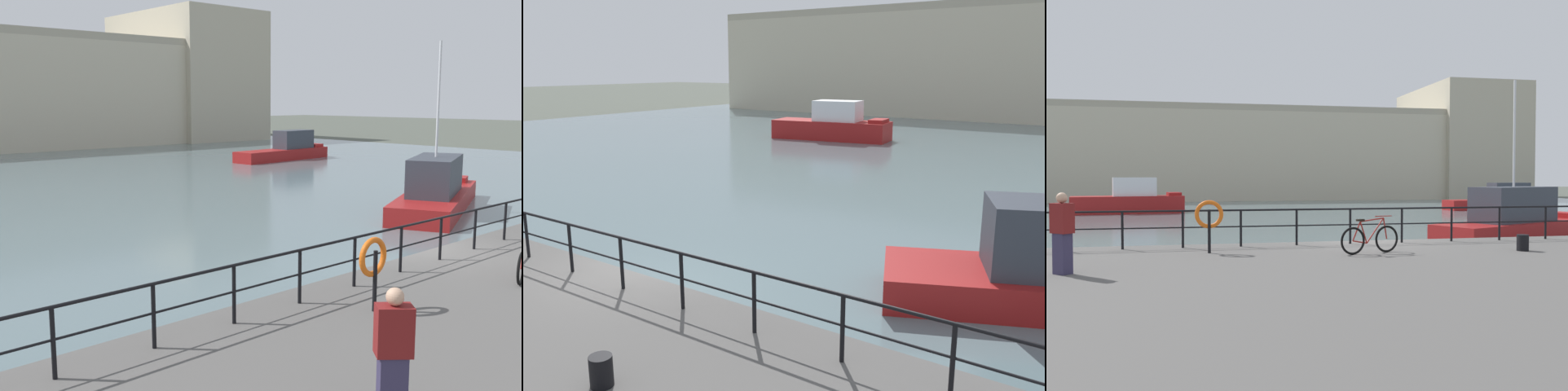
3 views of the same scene
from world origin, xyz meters
TOP-DOWN VIEW (x-y plane):
  - ground_plane at (0.00, 0.00)m, footprint 240.00×240.00m
  - water_basin at (0.00, 30.20)m, footprint 80.00×60.00m
  - moored_small_launch at (8.55, 5.30)m, footprint 9.36×5.85m
  - moored_white_yacht at (19.46, 25.34)m, footprint 8.85×2.55m
  - quay_railing at (0.83, -0.75)m, footprint 26.25×0.07m
  - life_ring_stand at (-5.01, -1.94)m, footprint 0.75×0.15m
  - standing_person at (-8.06, -4.61)m, footprint 0.52×0.50m

SIDE VIEW (x-z plane):
  - ground_plane at x=0.00m, z-range 0.00..0.00m
  - water_basin at x=0.00m, z-range 0.00..0.01m
  - moored_white_yacht at x=19.46m, z-range -0.33..1.89m
  - moored_small_launch at x=8.55m, z-range -2.61..4.29m
  - quay_railing at x=0.83m, z-range 0.91..1.99m
  - standing_person at x=-8.06m, z-range 0.73..2.42m
  - life_ring_stand at x=-5.01m, z-range 0.99..2.38m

